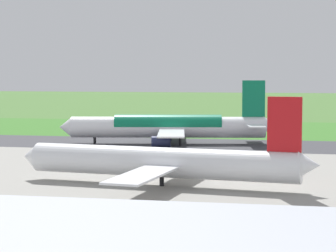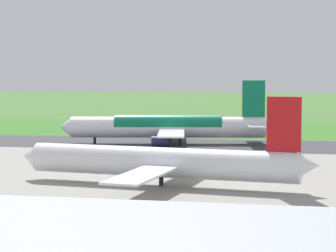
{
  "view_description": "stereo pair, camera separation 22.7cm",
  "coord_description": "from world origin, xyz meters",
  "views": [
    {
      "loc": [
        -18.17,
        165.91,
        18.23
      ],
      "look_at": [
        13.94,
        0.0,
        4.5
      ],
      "focal_mm": 73.23,
      "sensor_mm": 36.0,
      "label": 1
    },
    {
      "loc": [
        -18.39,
        165.87,
        18.23
      ],
      "look_at": [
        13.94,
        0.0,
        4.5
      ],
      "focal_mm": 73.23,
      "sensor_mm": 36.0,
      "label": 2
    }
  ],
  "objects": [
    {
      "name": "runway_asphalt",
      "position": [
        0.0,
        0.0,
        0.03
      ],
      "size": [
        600.0,
        28.27,
        0.06
      ],
      "primitive_type": "cube",
      "color": "#38383D",
      "rests_on": "ground"
    },
    {
      "name": "ground_plane",
      "position": [
        0.0,
        0.0,
        0.0
      ],
      "size": [
        800.0,
        800.0,
        0.0
      ],
      "primitive_type": "plane",
      "color": "#477233"
    },
    {
      "name": "no_stopping_sign",
      "position": [
        -9.87,
        -34.76,
        1.4
      ],
      "size": [
        0.6,
        0.1,
        2.34
      ],
      "color": "slate",
      "rests_on": "ground"
    },
    {
      "name": "apron_concrete",
      "position": [
        0.0,
        68.66,
        0.03
      ],
      "size": [
        440.0,
        110.0,
        0.05
      ],
      "primitive_type": "cube",
      "color": "gray",
      "rests_on": "ground"
    },
    {
      "name": "airliner_main",
      "position": [
        13.56,
        -0.06,
        4.35
      ],
      "size": [
        53.96,
        44.38,
        15.88
      ],
      "color": "white",
      "rests_on": "ground"
    },
    {
      "name": "airliner_parked_mid",
      "position": [
        2.83,
        61.2,
        3.93
      ],
      "size": [
        49.23,
        40.41,
        14.38
      ],
      "color": "white",
      "rests_on": "ground"
    },
    {
      "name": "traffic_cone_orange",
      "position": [
        -2.04,
        -36.67,
        0.28
      ],
      "size": [
        0.4,
        0.4,
        0.55
      ],
      "primitive_type": "cone",
      "color": "orange",
      "rests_on": "ground"
    },
    {
      "name": "service_truck_baggage",
      "position": [
        8.98,
        46.09,
        1.4
      ],
      "size": [
        2.87,
        6.01,
        2.65
      ],
      "color": "black",
      "rests_on": "ground"
    },
    {
      "name": "grass_verge_foreground",
      "position": [
        0.0,
        -38.92,
        0.02
      ],
      "size": [
        600.0,
        80.0,
        0.04
      ],
      "primitive_type": "cube",
      "color": "#3C782B",
      "rests_on": "ground"
    }
  ]
}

